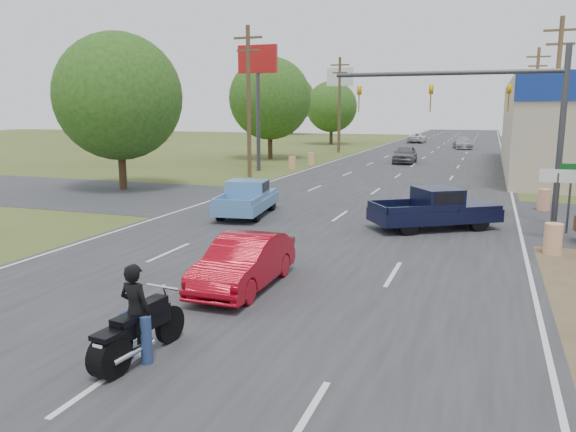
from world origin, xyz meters
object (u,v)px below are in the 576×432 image
at_px(distant_car_grey, 405,154).
at_px(distant_car_silver, 463,143).
at_px(blue_pickup, 248,198).
at_px(rider, 136,316).
at_px(red_convertible, 244,263).
at_px(distant_car_white, 417,138).
at_px(navy_pickup, 437,208).
at_px(motorcycle, 134,335).

height_order(distant_car_grey, distant_car_silver, distant_car_grey).
bearing_deg(distant_car_silver, blue_pickup, -107.38).
xyz_separation_m(rider, distant_car_grey, (-1.03, 40.98, -0.11)).
distance_m(red_convertible, rider, 4.60).
bearing_deg(distant_car_white, rider, 92.44).
xyz_separation_m(navy_pickup, distant_car_silver, (-1.31, 48.06, -0.12)).
bearing_deg(rider, distant_car_grey, -81.92).
height_order(rider, distant_car_silver, rider).
height_order(blue_pickup, distant_car_white, blue_pickup).
distance_m(motorcycle, distant_car_silver, 61.99).
xyz_separation_m(distant_car_silver, distant_car_white, (-6.66, 10.73, -0.00)).
distance_m(navy_pickup, distant_car_white, 59.33).
relative_size(red_convertible, distant_car_grey, 0.91).
height_order(motorcycle, blue_pickup, blue_pickup).
distance_m(rider, blue_pickup, 14.61).
bearing_deg(motorcycle, blue_pickup, 112.36).
bearing_deg(motorcycle, red_convertible, 95.74).
bearing_deg(blue_pickup, red_convertible, -74.79).
height_order(red_convertible, blue_pickup, blue_pickup).
bearing_deg(blue_pickup, distant_car_white, 81.94).
relative_size(motorcycle, distant_car_silver, 0.51).
distance_m(red_convertible, blue_pickup, 10.28).
relative_size(red_convertible, motorcycle, 1.70).
distance_m(red_convertible, navy_pickup, 10.03).
xyz_separation_m(rider, navy_pickup, (4.07, 13.80, -0.06)).
height_order(motorcycle, navy_pickup, navy_pickup).
distance_m(motorcycle, distant_car_white, 72.76).
bearing_deg(rider, blue_pickup, -67.54).
bearing_deg(distant_car_grey, navy_pickup, -80.62).
distance_m(blue_pickup, distant_car_silver, 48.27).
xyz_separation_m(motorcycle, distant_car_white, (-3.90, 72.66, 0.15)).
height_order(distant_car_silver, distant_car_white, distant_car_silver).
relative_size(red_convertible, rider, 2.34).
bearing_deg(navy_pickup, blue_pickup, -125.73).
xyz_separation_m(rider, blue_pickup, (-3.98, 14.05, -0.10)).
height_order(navy_pickup, distant_car_silver, navy_pickup).
xyz_separation_m(red_convertible, distant_car_white, (-3.97, 67.99, 0.01)).
bearing_deg(distant_car_silver, red_convertible, -102.05).
xyz_separation_m(distant_car_grey, distant_car_silver, (3.79, 20.88, -0.07)).
bearing_deg(distant_car_silver, distant_car_white, 112.48).
height_order(blue_pickup, navy_pickup, navy_pickup).
xyz_separation_m(rider, distant_car_white, (-3.91, 72.59, -0.19)).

